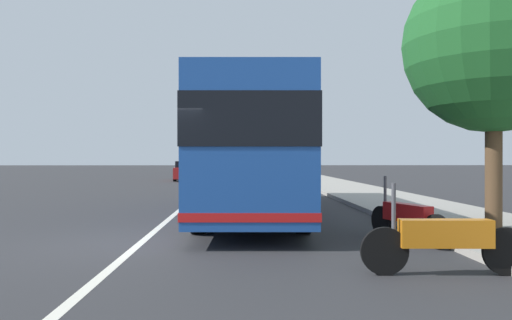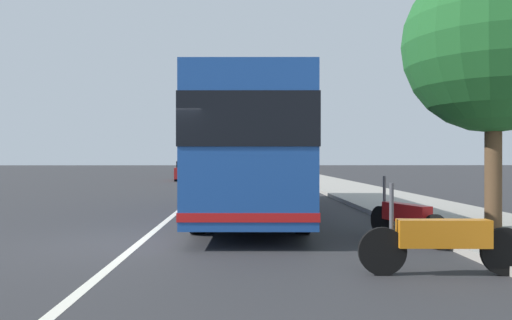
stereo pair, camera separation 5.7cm
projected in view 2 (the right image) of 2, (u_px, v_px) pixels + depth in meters
name	position (u px, v px, depth m)	size (l,w,h in m)	color
ground_plane	(140.00, 243.00, 9.39)	(220.00, 220.00, 0.00)	#2D2D30
sidewalk_curb	(378.00, 197.00, 19.60)	(110.00, 3.60, 0.14)	#9E998E
lane_divider_line	(193.00, 199.00, 19.39)	(110.00, 0.16, 0.01)	silver
coach_bus	(252.00, 149.00, 14.26)	(11.82, 2.88, 3.39)	#1E4C9E
motorcycle_far_end	(443.00, 240.00, 6.74)	(0.29, 2.37, 1.29)	black
motorcycle_by_tree	(406.00, 217.00, 9.48)	(2.16, 0.83, 1.26)	black
car_ahead_same_lane	(250.00, 177.00, 25.21)	(4.43, 2.17, 1.40)	navy
car_far_distant	(204.00, 167.00, 53.73)	(4.30, 1.91, 1.53)	black
car_side_street	(188.00, 171.00, 36.23)	(4.79, 2.08, 1.44)	red
car_behind_bus	(251.00, 169.00, 46.57)	(4.38, 1.84, 1.39)	gray
roadside_tree_near_camera	(493.00, 44.00, 10.40)	(3.82, 3.82, 6.00)	brown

